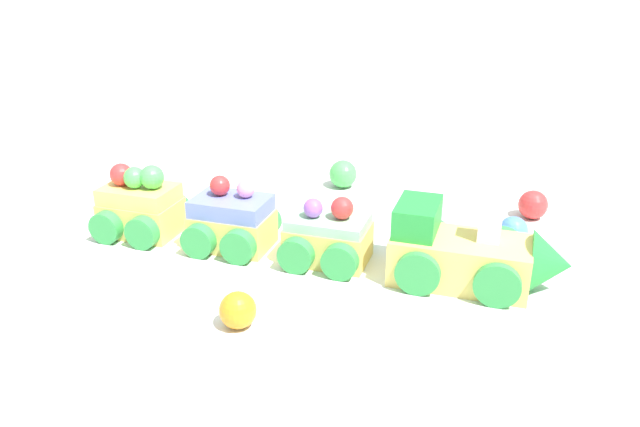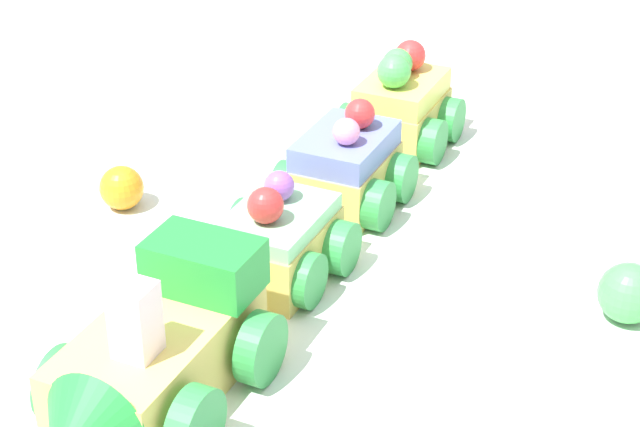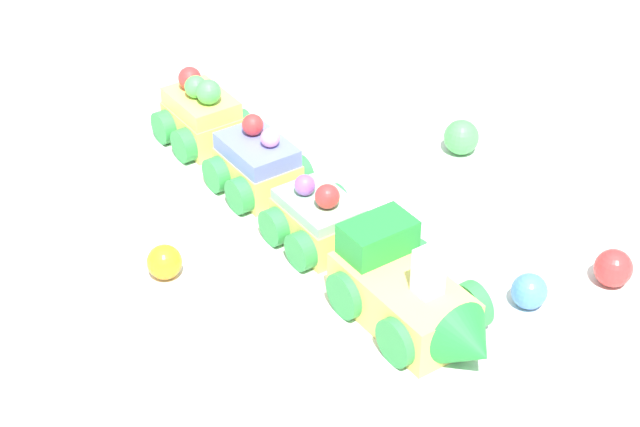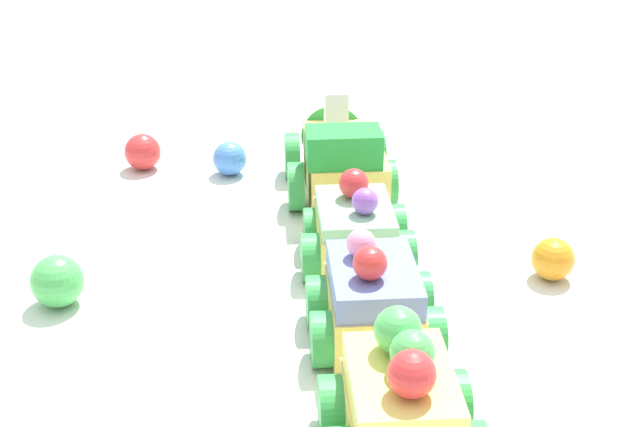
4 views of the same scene
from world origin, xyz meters
The scene contains 10 objects.
ground_plane centered at (0.00, 0.00, 0.00)m, with size 10.00×10.00×0.00m, color beige.
display_board centered at (0.00, 0.00, 0.01)m, with size 0.74×0.46×0.01m, color silver.
cake_train_locomotive centered at (0.13, 0.01, 0.04)m, with size 0.14×0.10×0.07m.
cake_car_mint centered at (0.02, -0.03, 0.03)m, with size 0.08×0.09×0.06m.
cake_car_blueberry centered at (-0.06, -0.06, 0.03)m, with size 0.08×0.09×0.06m.
cake_car_lemon centered at (-0.15, -0.08, 0.04)m, with size 0.08×0.09×0.07m.
gumball_orange centered at (0.03, -0.15, 0.03)m, with size 0.03×0.03×0.03m, color orange.
gumball_green centered at (-0.07, 0.13, 0.03)m, with size 0.03×0.03×0.03m, color #4CBC56.
gumball_blue centered at (0.14, 0.09, 0.03)m, with size 0.03×0.03×0.03m, color #4C84E0.
gumball_red centered at (0.13, 0.16, 0.03)m, with size 0.03×0.03×0.03m, color red.
Camera 4 is at (-0.47, -0.12, 0.28)m, focal length 50.00 mm.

